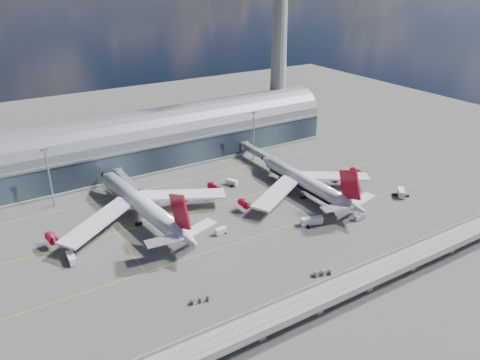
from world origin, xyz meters
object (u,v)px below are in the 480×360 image
airliner_right (307,183)px  service_truck_4 (153,200)px  service_truck_2 (312,221)px  floodlight_mast_right (254,135)px  control_tower (279,46)px  service_truck_3 (401,193)px  floodlight_mast_left (49,176)px  service_truck_1 (221,231)px  cargo_train_0 (202,299)px  service_truck_5 (232,182)px  cargo_train_2 (360,217)px  service_truck_0 (71,258)px  cargo_train_1 (324,272)px  airliner_left (143,206)px

airliner_right → service_truck_4: (-60.40, 27.62, -4.00)m
service_truck_2 → service_truck_4: 67.16m
floodlight_mast_right → airliner_right: 48.20m
control_tower → service_truck_3: size_ratio=15.30×
floodlight_mast_left → service_truck_1: bearing=-49.8°
service_truck_1 → cargo_train_0: size_ratio=0.63×
service_truck_3 → cargo_train_0: service_truck_3 is taller
service_truck_5 → cargo_train_2: (26.35, -54.58, -0.34)m
service_truck_0 → cargo_train_0: 50.29m
floodlight_mast_right → service_truck_0: bearing=-156.1°
airliner_right → cargo_train_2: airliner_right is taller
cargo_train_1 → floodlight_mast_right: bearing=-39.1°
service_truck_4 → cargo_train_2: (64.28, -56.28, -0.66)m
service_truck_3 → cargo_train_0: bearing=-129.6°
service_truck_0 → service_truck_3: (134.88, -24.45, 0.20)m
service_truck_0 → service_truck_3: service_truck_3 is taller
floodlight_mast_left → service_truck_4: (36.10, -19.80, -11.95)m
floodlight_mast_left → service_truck_2: (81.49, -69.29, -12.00)m
service_truck_2 → cargo_train_0: 60.37m
service_truck_1 → service_truck_0: bearing=74.8°
floodlight_mast_left → service_truck_0: size_ratio=3.76×
airliner_right → service_truck_2: 26.83m
airliner_left → service_truck_1: 32.62m
floodlight_mast_left → cargo_train_2: floodlight_mast_left is taller
service_truck_5 → cargo_train_1: bearing=-122.8°
control_tower → service_truck_1: size_ratio=23.04×
floodlight_mast_left → service_truck_3: 149.06m
floodlight_mast_right → control_tower: bearing=38.7°
service_truck_1 → service_truck_2: service_truck_2 is taller
airliner_left → airliner_right: 70.72m
floodlight_mast_right → airliner_right: (-3.50, -47.41, -7.96)m
cargo_train_2 → service_truck_1: bearing=79.1°
airliner_right → service_truck_5: size_ratio=11.73×
service_truck_3 → cargo_train_0: size_ratio=0.95×
service_truck_1 → floodlight_mast_right: bearing=-46.0°
floodlight_mast_left → floodlight_mast_right: same height
service_truck_5 → cargo_train_0: (-50.01, -66.25, -0.55)m
airliner_left → airliner_right: size_ratio=1.12×
service_truck_0 → service_truck_5: size_ratio=1.17×
control_tower → airliner_right: control_tower is taller
service_truck_2 → cargo_train_0: size_ratio=1.27×
airliner_right → cargo_train_2: 29.29m
cargo_train_1 → airliner_right: bearing=-52.1°
floodlight_mast_right → service_truck_2: (-18.51, -69.29, -12.00)m
service_truck_5 → service_truck_2: bearing=-106.3°
airliner_left → cargo_train_1: 74.33m
airliner_left → cargo_train_0: airliner_left is taller
floodlight_mast_right → service_truck_5: (-25.98, -21.49, -12.28)m
service_truck_0 → service_truck_3: bearing=-9.0°
service_truck_0 → cargo_train_0: size_ratio=0.97×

